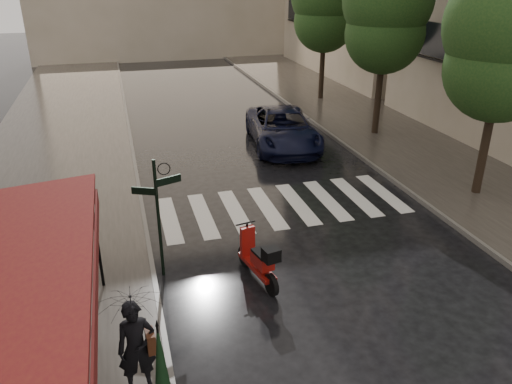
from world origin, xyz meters
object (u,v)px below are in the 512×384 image
scooter (259,260)px  parasol_back (39,364)px  pedestrian_with_umbrella (132,312)px  parked_car (283,128)px  parasol_front (162,375)px

scooter → parasol_back: (-4.54, -3.21, 0.78)m
parasol_back → scooter: bearing=35.2°
pedestrian_with_umbrella → scooter: pedestrian_with_umbrella is taller
pedestrian_with_umbrella → parked_car: size_ratio=0.45×
scooter → parasol_back: bearing=-156.5°
pedestrian_with_umbrella → parasol_front: 1.21m
scooter → parked_car: bearing=56.6°
scooter → parked_car: size_ratio=0.34×
scooter → parked_car: (3.86, 9.66, 0.19)m
parasol_front → parasol_back: (-1.85, 0.67, 0.09)m
pedestrian_with_umbrella → parasol_back: pedestrian_with_umbrella is taller
parasol_front → pedestrian_with_umbrella: bearing=108.6°
pedestrian_with_umbrella → parasol_back: bearing=-171.3°
scooter → parasol_back: parasol_back is taller
pedestrian_with_umbrella → parasol_back: size_ratio=1.09×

